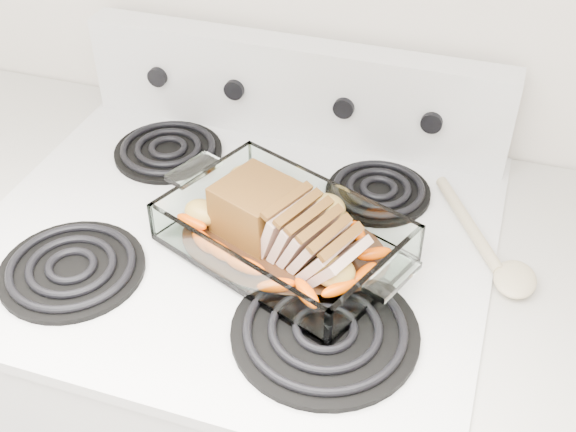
% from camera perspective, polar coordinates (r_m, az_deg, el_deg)
% --- Properties ---
extents(electric_range, '(0.78, 0.70, 1.12)m').
position_cam_1_polar(electric_range, '(1.45, -3.31, -14.85)').
color(electric_range, silver).
rests_on(electric_range, ground).
extents(baking_dish, '(0.34, 0.22, 0.07)m').
position_cam_1_polar(baking_dish, '(1.06, -0.34, -1.91)').
color(baking_dish, white).
rests_on(baking_dish, electric_range).
extents(pork_roast, '(0.23, 0.10, 0.08)m').
position_cam_1_polar(pork_roast, '(1.04, -1.08, -0.53)').
color(pork_roast, brown).
rests_on(pork_roast, baking_dish).
extents(roast_vegetables, '(0.36, 0.20, 0.04)m').
position_cam_1_polar(roast_vegetables, '(1.08, 0.08, -0.24)').
color(roast_vegetables, '#EE5005').
rests_on(roast_vegetables, baking_dish).
extents(wooden_spoon, '(0.17, 0.24, 0.02)m').
position_cam_1_polar(wooden_spoon, '(1.10, 15.94, -2.87)').
color(wooden_spoon, tan).
rests_on(wooden_spoon, electric_range).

